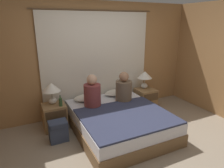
% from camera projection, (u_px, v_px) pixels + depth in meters
% --- Properties ---
extents(ground_plane, '(16.00, 16.00, 0.00)m').
position_uv_depth(ground_plane, '(136.00, 149.00, 3.39)').
color(ground_plane, gray).
extents(wall_back, '(4.88, 0.06, 2.50)m').
position_uv_depth(wall_back, '(97.00, 59.00, 4.52)').
color(wall_back, '#A37547').
rests_on(wall_back, ground_plane).
extents(curtain_panel, '(2.71, 0.02, 2.31)m').
position_uv_depth(curtain_panel, '(98.00, 64.00, 4.50)').
color(curtain_panel, silver).
rests_on(curtain_panel, ground_plane).
extents(bed, '(1.64, 1.97, 0.44)m').
position_uv_depth(bed, '(119.00, 121.00, 3.89)').
color(bed, brown).
rests_on(bed, ground_plane).
extents(nightstand_left, '(0.44, 0.45, 0.50)m').
position_uv_depth(nightstand_left, '(55.00, 116.00, 4.00)').
color(nightstand_left, '#937047').
rests_on(nightstand_left, ground_plane).
extents(nightstand_right, '(0.44, 0.45, 0.50)m').
position_uv_depth(nightstand_right, '(145.00, 99.00, 4.91)').
color(nightstand_right, '#937047').
rests_on(nightstand_right, ground_plane).
extents(lamp_left, '(0.36, 0.36, 0.43)m').
position_uv_depth(lamp_left, '(51.00, 89.00, 3.90)').
color(lamp_left, silver).
rests_on(lamp_left, nightstand_left).
extents(lamp_right, '(0.36, 0.36, 0.43)m').
position_uv_depth(lamp_right, '(145.00, 76.00, 4.81)').
color(lamp_right, silver).
rests_on(lamp_right, nightstand_right).
extents(pillow_left, '(0.60, 0.35, 0.12)m').
position_uv_depth(pillow_left, '(87.00, 97.00, 4.32)').
color(pillow_left, silver).
rests_on(pillow_left, bed).
extents(pillow_right, '(0.60, 0.35, 0.12)m').
position_uv_depth(pillow_right, '(117.00, 92.00, 4.62)').
color(pillow_right, silver).
rests_on(pillow_right, bed).
extents(blanket_on_bed, '(1.58, 1.33, 0.03)m').
position_uv_depth(blanket_on_bed, '(126.00, 116.00, 3.56)').
color(blanket_on_bed, '#2D334C').
rests_on(blanket_on_bed, bed).
extents(person_left_in_bed, '(0.33, 0.33, 0.66)m').
position_uv_depth(person_left_in_bed, '(92.00, 93.00, 3.93)').
color(person_left_in_bed, brown).
rests_on(person_left_in_bed, bed).
extents(person_right_in_bed, '(0.34, 0.34, 0.64)m').
position_uv_depth(person_right_in_bed, '(124.00, 89.00, 4.22)').
color(person_right_in_bed, brown).
rests_on(person_right_in_bed, bed).
extents(beer_bottle_on_left_stand, '(0.07, 0.07, 0.22)m').
position_uv_depth(beer_bottle_on_left_stand, '(61.00, 102.00, 3.85)').
color(beer_bottle_on_left_stand, '#2D4C28').
rests_on(beer_bottle_on_left_stand, nightstand_left).
extents(backpack_on_floor, '(0.32, 0.26, 0.38)m').
position_uv_depth(backpack_on_floor, '(58.00, 130.00, 3.57)').
color(backpack_on_floor, '#333D56').
rests_on(backpack_on_floor, ground_plane).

